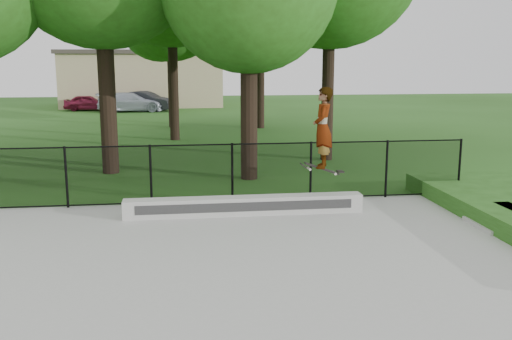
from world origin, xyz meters
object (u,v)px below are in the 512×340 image
object	(u,v)px
grind_ledge	(245,206)
car_c	(131,102)
car_a	(88,103)
skater_airborne	(323,129)
car_b	(145,101)

from	to	relation	value
grind_ledge	car_c	bearing A→B (deg)	99.72
car_a	grind_ledge	bearing A→B (deg)	-163.72
car_a	skater_airborne	bearing A→B (deg)	-160.60
car_c	skater_airborne	size ratio (longest dim) A/B	2.06
car_b	car_c	bearing A→B (deg)	143.03
car_a	skater_airborne	distance (m)	31.01
car_c	skater_airborne	distance (m)	28.92
car_b	car_c	xyz separation A→B (m)	(-0.97, -0.60, -0.02)
grind_ledge	skater_airborne	bearing A→B (deg)	-3.78
car_c	skater_airborne	xyz separation A→B (m)	(6.58, -28.13, 1.37)
car_a	car_c	bearing A→B (deg)	-111.52
skater_airborne	grind_ledge	bearing A→B (deg)	176.22
car_a	car_b	distance (m)	4.13
grind_ledge	car_a	xyz separation A→B (m)	(-7.89, 29.31, 0.29)
grind_ledge	car_a	bearing A→B (deg)	105.07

